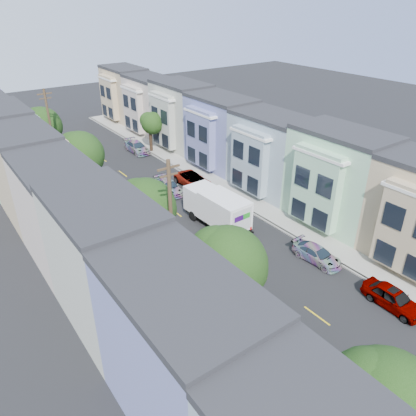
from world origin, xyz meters
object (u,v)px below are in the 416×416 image
Objects in this scene: tree_d at (79,155)px; parked_right_b at (317,254)px; tree_b at (226,267)px; lead_sedan at (169,187)px; parked_right_d at (137,147)px; parked_right_c at (194,180)px; parked_left_d at (136,226)px; utility_pole_near at (172,229)px; fedex_truck at (217,208)px; utility_pole_far at (52,134)px; tree_c at (144,209)px; parked_left_c at (219,301)px; tree_a at (384,408)px; parked_left_b at (314,386)px; tree_e at (42,127)px; tree_far_r at (152,124)px; parked_right_a at (393,298)px.

tree_d is 1.81× the size of parked_right_b.
tree_b is 1.05× the size of tree_d.
parked_right_d is (3.02, 13.38, 0.05)m from lead_sedan.
parked_right_c is (11.20, 19.91, -4.80)m from tree_b.
parked_left_d is (1.40, -8.50, -4.49)m from tree_d.
parked_right_b is (11.20, -3.70, -4.53)m from utility_pole_near.
fedex_truck is at bearing -55.30° from tree_d.
utility_pole_near and utility_pole_far have the same top height.
tree_c is 8.66m from parked_left_c.
tree_a is 17.17m from parked_right_b.
parked_right_b is at bearing 3.63° from parked_left_c.
lead_sedan is 18.32m from parked_right_b.
utility_pole_near is 2.51× the size of parked_left_c.
fedex_truck is 18.78m from parked_left_b.
tree_e is at bearing 90.00° from tree_b.
utility_pole_near is at bearing 100.34° from parked_left_b.
fedex_truck is (8.11, 11.49, -3.68)m from tree_b.
tree_a is 0.96× the size of tree_c.
parked_left_c is (1.40, -20.79, -4.50)m from tree_d.
tree_b is 31.91m from utility_pole_far.
tree_a is at bearing -90.00° from tree_c.
utility_pole_near is 1.90× the size of parked_right_c.
tree_d is at bearing 90.00° from tree_c.
utility_pole_near is 18.47m from parked_right_c.
utility_pole_far is at bearing 97.53° from parked_left_c.
tree_e is 25.99m from fedex_truck.
parked_left_d is (1.40, 24.86, -4.03)m from tree_a.
tree_d is 1.59× the size of parked_right_d.
parked_right_c is (-1.99, -12.83, -3.11)m from tree_far_r.
tree_a is 32.33m from parked_right_c.
utility_pole_far is at bearing 90.00° from tree_c.
tree_b is 14.54m from fedex_truck.
tree_d is at bearing 90.00° from tree_a.
tree_d reaches higher than parked_left_c.
parked_right_d is (11.20, 10.46, -4.45)m from tree_d.
tree_d reaches higher than fedex_truck.
fedex_truck is at bearing 102.48° from parked_right_a.
fedex_truck is 1.75× the size of parked_left_c.
utility_pole_far is 1.44× the size of fedex_truck.
tree_far_r is at bearing 88.45° from parked_right_a.
parked_right_c reaches higher than parked_left_c.
parked_right_b is at bearing -88.89° from parked_right_c.
tree_far_r is (13.20, 22.95, -1.13)m from tree_c.
tree_c is at bearing 90.00° from tree_a.
lead_sedan is 13.72m from parked_right_d.
utility_pole_near reaches higher than lead_sedan.
parked_left_d is at bearing -80.63° from tree_d.
tree_b is 0.79× the size of utility_pole_near.
tree_far_r reaches higher than parked_right_a.
parked_left_b is at bearing -106.93° from tree_far_r.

